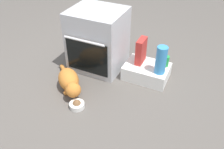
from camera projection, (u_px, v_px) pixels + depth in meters
The scene contains 8 objects.
ground at pixel (83, 90), 2.48m from camera, with size 8.00×8.00×0.00m, color #56514C.
oven at pixel (98, 40), 2.65m from camera, with size 0.57×0.56×0.69m.
pantry_cabinet at pixel (146, 71), 2.61m from camera, with size 0.47×0.34×0.16m, color white.
food_bowl at pixel (77, 105), 2.26m from camera, with size 0.14×0.14×0.08m.
cat at pixel (69, 81), 2.41m from camera, with size 0.52×0.50×0.22m.
water_bottle at pixel (161, 60), 2.37m from camera, with size 0.11×0.11×0.30m, color #388CD1.
cereal_box at pixel (141, 51), 2.54m from camera, with size 0.07×0.18×0.28m, color #B72D28.
soda_can at pixel (166, 61), 2.52m from camera, with size 0.07×0.07×0.12m, color green.
Camera 1 is at (1.08, -1.59, 1.61)m, focal length 38.04 mm.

